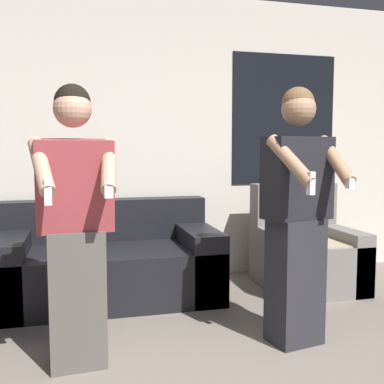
{
  "coord_description": "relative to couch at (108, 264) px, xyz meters",
  "views": [
    {
      "loc": [
        -0.82,
        -1.37,
        1.24
      ],
      "look_at": [
        -0.16,
        1.21,
        0.99
      ],
      "focal_mm": 42.0,
      "sensor_mm": 36.0,
      "label": 1
    }
  ],
  "objects": [
    {
      "name": "person_left",
      "position": [
        -0.25,
        -1.18,
        0.52
      ],
      "size": [
        0.48,
        0.49,
        1.6
      ],
      "color": "#56514C",
      "rests_on": "ground_plane"
    },
    {
      "name": "couch",
      "position": [
        0.0,
        0.0,
        0.0
      ],
      "size": [
        1.8,
        0.92,
        0.8
      ],
      "color": "black",
      "rests_on": "ground_plane"
    },
    {
      "name": "armchair",
      "position": [
        1.76,
        -0.13,
        0.02
      ],
      "size": [
        0.81,
        0.81,
        0.93
      ],
      "color": "slate",
      "rests_on": "ground_plane"
    },
    {
      "name": "wall_back",
      "position": [
        0.61,
        0.5,
        1.07
      ],
      "size": [
        6.41,
        0.07,
        2.7
      ],
      "color": "silver",
      "rests_on": "ground_plane"
    },
    {
      "name": "person_right",
      "position": [
        1.11,
        -1.2,
        0.54
      ],
      "size": [
        0.48,
        0.51,
        1.63
      ],
      "color": "#28282D",
      "rests_on": "ground_plane"
    }
  ]
}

